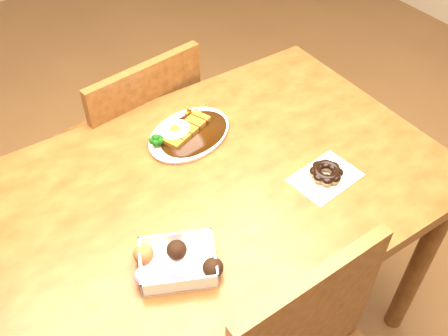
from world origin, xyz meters
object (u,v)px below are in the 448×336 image
table (216,207)px  chair_far (135,145)px  katsu_curry_plate (187,133)px  donut_box (176,262)px  pon_de_ring (326,173)px

table → chair_far: 0.56m
table → katsu_curry_plate: katsu_curry_plate is taller
katsu_curry_plate → donut_box: katsu_curry_plate is taller
chair_far → pon_de_ring: chair_far is taller
donut_box → pon_de_ring: bearing=3.6°
katsu_curry_plate → chair_far: bearing=95.4°
chair_far → katsu_curry_plate: (0.03, -0.34, 0.28)m
chair_far → pon_de_ring: size_ratio=4.63×
pon_de_ring → katsu_curry_plate: bearing=122.2°
chair_far → pon_de_ring: bearing=102.0°
katsu_curry_plate → pon_de_ring: (0.21, -0.34, 0.00)m
katsu_curry_plate → pon_de_ring: size_ratio=1.61×
table → donut_box: bearing=-140.9°
katsu_curry_plate → donut_box: size_ratio=1.49×
donut_box → table: bearing=39.1°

